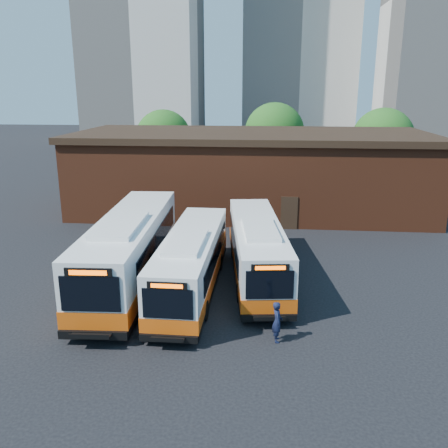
# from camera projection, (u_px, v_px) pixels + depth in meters

# --- Properties ---
(ground) EXTENTS (220.00, 220.00, 0.00)m
(ground) POSITION_uv_depth(u_px,v_px,m) (232.00, 316.00, 21.22)
(ground) COLOR black
(bus_west) EXTENTS (3.44, 13.65, 3.69)m
(bus_west) POSITION_uv_depth(u_px,v_px,m) (130.00, 251.00, 24.57)
(bus_west) COLOR white
(bus_west) RESTS_ON ground
(bus_midwest) EXTENTS (2.48, 11.47, 3.11)m
(bus_midwest) POSITION_uv_depth(u_px,v_px,m) (192.00, 264.00, 23.51)
(bus_midwest) COLOR white
(bus_midwest) RESTS_ON ground
(bus_mideast) EXTENTS (3.79, 11.87, 3.19)m
(bus_mideast) POSITION_uv_depth(u_px,v_px,m) (257.00, 251.00, 25.30)
(bus_mideast) COLOR white
(bus_mideast) RESTS_ON ground
(transit_worker) EXTENTS (0.48, 0.66, 1.70)m
(transit_worker) POSITION_uv_depth(u_px,v_px,m) (277.00, 322.00, 18.92)
(transit_worker) COLOR #121833
(transit_worker) RESTS_ON ground
(depot_building) EXTENTS (28.60, 12.60, 6.40)m
(depot_building) POSITION_uv_depth(u_px,v_px,m) (251.00, 170.00, 39.45)
(depot_building) COLOR #602A16
(depot_building) RESTS_ON ground
(tree_west) EXTENTS (6.00, 6.00, 7.65)m
(tree_west) POSITION_uv_depth(u_px,v_px,m) (164.00, 138.00, 51.45)
(tree_west) COLOR #382314
(tree_west) RESTS_ON ground
(tree_mid) EXTENTS (6.56, 6.56, 8.36)m
(tree_mid) POSITION_uv_depth(u_px,v_px,m) (274.00, 133.00, 52.16)
(tree_mid) COLOR #382314
(tree_mid) RESTS_ON ground
(tree_east) EXTENTS (6.24, 6.24, 7.96)m
(tree_east) POSITION_uv_depth(u_px,v_px,m) (383.00, 139.00, 48.37)
(tree_east) COLOR #382314
(tree_east) RESTS_ON ground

